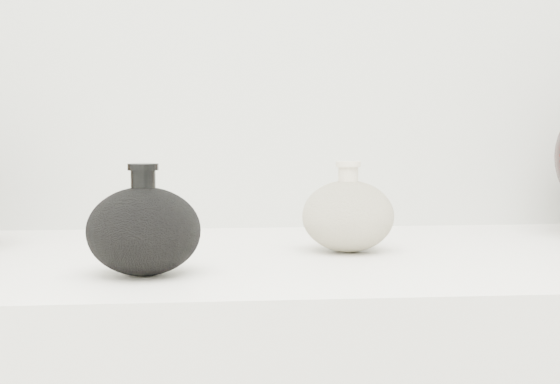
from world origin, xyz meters
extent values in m
cube|color=silver|center=(0.00, 0.95, 0.89)|extent=(1.20, 0.50, 0.03)
ellipsoid|color=black|center=(-0.18, 0.83, 0.94)|extent=(0.12, 0.12, 0.09)
cylinder|color=black|center=(-0.18, 0.83, 0.99)|extent=(0.03, 0.03, 0.03)
cylinder|color=black|center=(-0.18, 0.83, 1.00)|extent=(0.03, 0.03, 0.01)
ellipsoid|color=beige|center=(0.04, 0.96, 0.94)|extent=(0.11, 0.11, 0.08)
cylinder|color=beige|center=(0.04, 0.96, 0.99)|extent=(0.02, 0.02, 0.03)
cylinder|color=beige|center=(0.04, 0.96, 1.00)|extent=(0.03, 0.03, 0.01)
camera|label=1|loc=(-0.12, 0.07, 1.04)|focal=50.00mm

